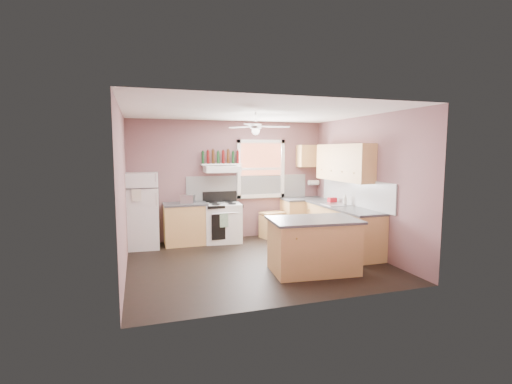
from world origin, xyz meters
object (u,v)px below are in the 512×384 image
object	(u,v)px
toaster	(187,199)
cart	(272,226)
stove	(223,223)
refrigerator	(142,211)
island	(313,246)

from	to	relation	value
toaster	cart	bearing A→B (deg)	23.75
toaster	stove	xyz separation A→B (m)	(0.77, 0.01, -0.56)
refrigerator	toaster	bearing A→B (deg)	2.93
island	stove	bearing A→B (deg)	116.99
refrigerator	stove	distance (m)	1.74
refrigerator	stove	xyz separation A→B (m)	(1.71, 0.00, -0.36)
refrigerator	stove	world-z (taller)	refrigerator
toaster	stove	world-z (taller)	toaster
cart	island	world-z (taller)	island
toaster	cart	size ratio (longest dim) A/B	0.53
cart	refrigerator	bearing A→B (deg)	165.89
stove	refrigerator	bearing A→B (deg)	-174.16
refrigerator	island	xyz separation A→B (m)	(2.70, -2.48, -0.36)
refrigerator	cart	world-z (taller)	refrigerator
stove	island	size ratio (longest dim) A/B	0.63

